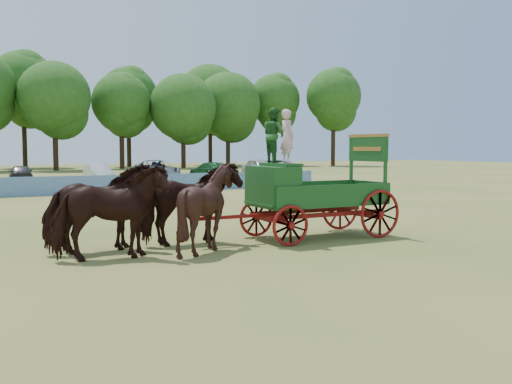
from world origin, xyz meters
The scene contains 9 objects.
ground centered at (0.00, 0.00, 0.00)m, with size 160.00×160.00×0.00m, color olive.
horse_lead_left centered at (-6.42, -1.44, 1.10)m, with size 1.19×2.61×2.21m, color black.
horse_lead_right centered at (-6.42, -0.34, 1.10)m, with size 1.19×2.61×2.21m, color black.
horse_wheel_left centered at (-4.02, -1.44, 1.11)m, with size 1.78×2.01×2.21m, color black.
horse_wheel_right centered at (-4.02, -0.34, 1.10)m, with size 1.19×2.61×2.21m, color black.
farm_dray centered at (-1.05, -0.85, 1.62)m, with size 6.00×2.00×3.70m.
sponsor_banner centered at (-1.00, 18.00, 0.53)m, with size 26.00×0.08×1.05m, color #1B4B92.
parked_cars centered at (-5.08, 29.80, 0.78)m, with size 43.04×7.70×1.64m.
treeline centered at (-2.84, 59.60, 9.40)m, with size 91.56×21.30×15.76m.
Camera 1 is at (-9.57, -14.45, 2.57)m, focal length 40.00 mm.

